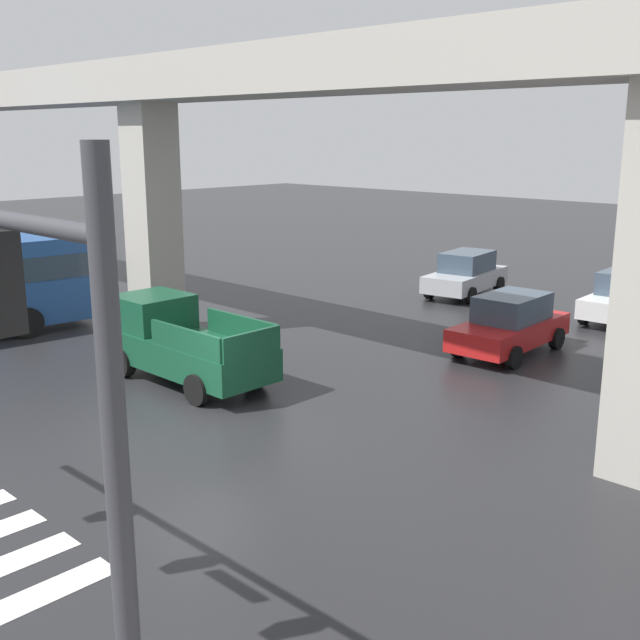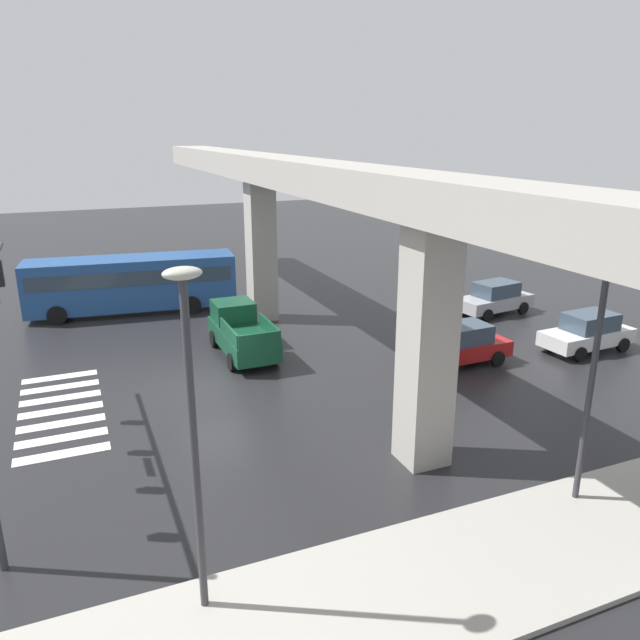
% 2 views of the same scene
% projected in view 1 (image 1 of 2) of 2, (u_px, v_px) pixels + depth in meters
% --- Properties ---
extents(ground_plane, '(120.00, 120.00, 0.00)m').
position_uv_depth(ground_plane, '(197.00, 431.00, 16.58)').
color(ground_plane, '#232326').
extents(elevated_overpass, '(50.22, 2.28, 8.35)m').
position_uv_depth(elevated_overpass, '(337.00, 94.00, 17.99)').
color(elevated_overpass, '#ADA89E').
rests_on(elevated_overpass, ground).
extents(pickup_truck, '(5.10, 2.09, 2.08)m').
position_uv_depth(pickup_truck, '(180.00, 343.00, 19.87)').
color(pickup_truck, '#14472D').
rests_on(pickup_truck, ground).
extents(sedan_white, '(2.15, 4.39, 1.72)m').
position_uv_depth(sedan_white, '(626.00, 296.00, 26.19)').
color(sedan_white, silver).
rests_on(sedan_white, ground).
extents(sedan_red, '(2.10, 4.37, 1.72)m').
position_uv_depth(sedan_red, '(510.00, 324.00, 22.35)').
color(sedan_red, red).
rests_on(sedan_red, ground).
extents(sedan_silver, '(2.41, 4.51, 1.72)m').
position_uv_depth(sedan_silver, '(466.00, 274.00, 30.35)').
color(sedan_silver, '#A8AAAF').
rests_on(sedan_silver, ground).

